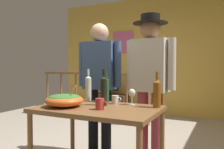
# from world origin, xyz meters

# --- Properties ---
(back_wall) EXTENTS (5.32, 0.10, 2.77)m
(back_wall) POSITION_xyz_m (0.00, 2.71, 1.39)
(back_wall) COLOR gold
(back_wall) RESTS_ON ground_plane
(framed_picture) EXTENTS (0.55, 0.03, 0.53)m
(framed_picture) POSITION_xyz_m (-0.95, 2.65, 1.73)
(framed_picture) COLOR #C5598A
(stair_railing) EXTENTS (2.54, 0.10, 1.06)m
(stair_railing) POSITION_xyz_m (-0.79, 1.51, 0.63)
(stair_railing) COLOR brown
(stair_railing) RESTS_ON ground_plane
(tv_console) EXTENTS (0.90, 0.40, 0.44)m
(tv_console) POSITION_xyz_m (-1.19, 2.36, 0.22)
(tv_console) COLOR #38281E
(tv_console) RESTS_ON ground_plane
(flat_screen_tv) EXTENTS (0.51, 0.12, 0.39)m
(flat_screen_tv) POSITION_xyz_m (-1.19, 2.33, 0.67)
(flat_screen_tv) COLOR black
(flat_screen_tv) RESTS_ON tv_console
(serving_table) EXTENTS (1.19, 0.76, 0.74)m
(serving_table) POSITION_xyz_m (0.27, -0.78, 0.66)
(serving_table) COLOR brown
(serving_table) RESTS_ON ground_plane
(salad_bowl) EXTENTS (0.38, 0.38, 0.22)m
(salad_bowl) POSITION_xyz_m (-0.04, -0.90, 0.81)
(salad_bowl) COLOR #DB5B23
(salad_bowl) RESTS_ON serving_table
(wine_glass) EXTENTS (0.07, 0.07, 0.17)m
(wine_glass) POSITION_xyz_m (0.52, -0.50, 0.86)
(wine_glass) COLOR silver
(wine_glass) RESTS_ON serving_table
(wine_bottle_green) EXTENTS (0.07, 0.07, 0.34)m
(wine_bottle_green) POSITION_xyz_m (0.20, -0.47, 0.89)
(wine_bottle_green) COLOR #1E5628
(wine_bottle_green) RESTS_ON serving_table
(wine_bottle_clear) EXTENTS (0.07, 0.07, 0.37)m
(wine_bottle_clear) POSITION_xyz_m (-0.02, -0.49, 0.90)
(wine_bottle_clear) COLOR silver
(wine_bottle_clear) RESTS_ON serving_table
(wine_bottle_dark) EXTENTS (0.07, 0.07, 0.37)m
(wine_bottle_dark) POSITION_xyz_m (0.27, -0.66, 0.90)
(wine_bottle_dark) COLOR black
(wine_bottle_dark) RESTS_ON serving_table
(wine_bottle_amber) EXTENTS (0.08, 0.08, 0.35)m
(wine_bottle_amber) POSITION_xyz_m (0.80, -0.54, 0.89)
(wine_bottle_amber) COLOR brown
(wine_bottle_amber) RESTS_ON serving_table
(mug_white) EXTENTS (0.11, 0.07, 0.09)m
(mug_white) POSITION_xyz_m (0.34, -0.52, 0.79)
(mug_white) COLOR white
(mug_white) RESTS_ON serving_table
(mug_red) EXTENTS (0.12, 0.08, 0.10)m
(mug_red) POSITION_xyz_m (0.35, -0.88, 0.80)
(mug_red) COLOR #B7332D
(mug_red) RESTS_ON serving_table
(person_standing_left) EXTENTS (0.57, 0.27, 1.69)m
(person_standing_left) POSITION_xyz_m (-0.06, -0.15, 1.00)
(person_standing_left) COLOR black
(person_standing_left) RESTS_ON ground_plane
(person_standing_right) EXTENTS (0.60, 0.40, 1.74)m
(person_standing_right) POSITION_xyz_m (0.61, -0.15, 1.05)
(person_standing_right) COLOR #9E3842
(person_standing_right) RESTS_ON ground_plane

